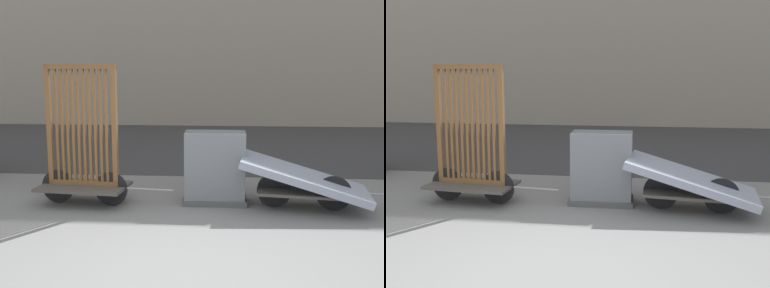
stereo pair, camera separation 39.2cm
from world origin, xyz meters
TOP-DOWN VIEW (x-y plane):
  - ground_plane at (0.00, 0.00)m, footprint 60.00×60.00m
  - road_strip at (0.00, 7.84)m, footprint 56.00×7.39m
  - bike_cart_with_bedframe at (-1.57, 2.34)m, footprint 1.99×0.86m
  - bike_cart_with_mattress at (1.58, 2.34)m, footprint 2.26×1.18m
  - utility_cabinet at (0.32, 2.54)m, footprint 0.93×0.51m

SIDE VIEW (x-z plane):
  - ground_plane at x=0.00m, z-range 0.00..0.00m
  - road_strip at x=0.00m, z-range 0.00..0.01m
  - bike_cart_with_mattress at x=1.58m, z-range 0.04..0.78m
  - utility_cabinet at x=0.32m, z-range -0.04..1.02m
  - bike_cart_with_bedframe at x=-1.57m, z-range -0.30..1.73m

